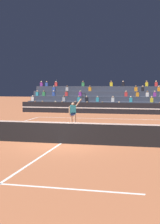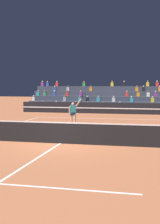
% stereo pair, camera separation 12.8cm
% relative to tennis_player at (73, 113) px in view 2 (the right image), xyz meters
% --- Properties ---
extents(ground_plane, '(120.00, 120.00, 0.00)m').
position_rel_tennis_player_xyz_m(ground_plane, '(0.73, -5.62, -0.98)').
color(ground_plane, '#AD603D').
extents(court_lines, '(11.10, 23.90, 0.01)m').
position_rel_tennis_player_xyz_m(court_lines, '(0.73, -5.62, -0.98)').
color(court_lines, white).
rests_on(court_lines, ground).
extents(tennis_net, '(12.00, 0.10, 1.10)m').
position_rel_tennis_player_xyz_m(tennis_net, '(0.73, -5.62, -0.44)').
color(tennis_net, '#2D6B38').
rests_on(tennis_net, ground).
extents(sponsor_banner_wall, '(18.00, 0.26, 1.10)m').
position_rel_tennis_player_xyz_m(sponsor_banner_wall, '(0.73, 11.06, -0.43)').
color(sponsor_banner_wall, black).
rests_on(sponsor_banner_wall, ground).
extents(bleacher_stand, '(18.31, 4.75, 3.38)m').
position_rel_tennis_player_xyz_m(bleacher_stand, '(0.73, 14.86, 0.04)').
color(bleacher_stand, '#383D4C').
rests_on(bleacher_stand, ground).
extents(tennis_player, '(1.13, 0.56, 2.39)m').
position_rel_tennis_player_xyz_m(tennis_player, '(0.00, 0.00, 0.00)').
color(tennis_player, tan).
rests_on(tennis_player, ground).
extents(tennis_ball, '(0.07, 0.07, 0.07)m').
position_rel_tennis_player_xyz_m(tennis_ball, '(-1.33, -3.19, -0.95)').
color(tennis_ball, '#C6DB33').
rests_on(tennis_ball, ground).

